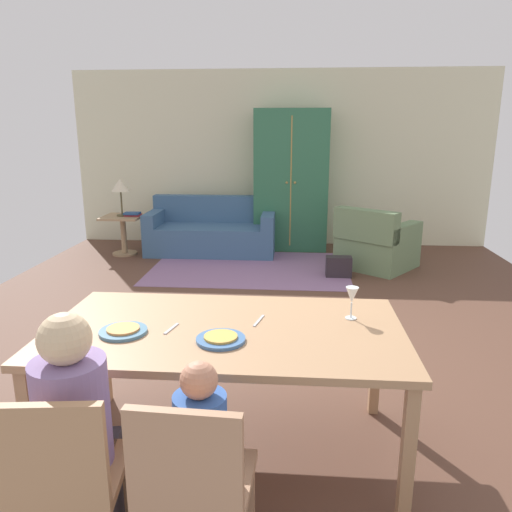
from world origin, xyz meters
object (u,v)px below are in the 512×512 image
side_table (123,229)px  book_lower (133,215)px  couch (212,232)px  armchair (376,245)px  dining_chair_man (63,476)px  handbag (339,267)px  plate_near_man (123,331)px  dining_chair_child (194,483)px  book_upper (132,213)px  dining_table (226,338)px  wine_glass (352,296)px  person_child (204,467)px  plate_near_child (221,339)px  person_man (79,443)px  armoire (291,181)px  table_lamp (120,186)px

side_table → book_lower: book_lower is taller
couch → armchair: same height
dining_chair_man → side_table: (-1.63, 5.31, -0.11)m
book_lower → handbag: 3.09m
plate_near_man → dining_chair_child: (0.52, -0.76, -0.28)m
book_upper → dining_table: bearing=-65.7°
couch → handbag: bearing=-32.8°
wine_glass → handbag: (0.24, 3.34, -0.76)m
plate_near_man → person_child: size_ratio=0.27×
couch → book_lower: couch is taller
person_child → armchair: size_ratio=0.77×
couch → plate_near_child: bearing=-79.8°
handbag → book_lower: bearing=162.7°
dining_table → book_lower: 4.86m
plate_near_man → wine_glass: (1.21, 0.30, 0.12)m
person_child → person_man: bearing=179.5°
dining_chair_child → book_upper: dining_chair_child is taller
person_child → armoire: size_ratio=0.44×
armoire → couch: bearing=-163.1°
plate_near_man → armchair: 4.57m
armchair → dining_table: bearing=-109.9°
plate_near_man → handbag: size_ratio=0.78×
dining_chair_man → book_upper: 5.49m
dining_chair_man → armchair: 5.25m
couch → person_man: bearing=-86.4°
wine_glass → handbag: 3.44m
plate_near_man → person_child: person_child is taller
dining_table → dining_chair_man: dining_chair_man is taller
person_child → handbag: size_ratio=2.89×
person_child → book_lower: bearing=111.1°
person_man → book_lower: 5.34m
wine_glass → couch: 4.80m
armoire → book_lower: size_ratio=9.55×
armoire → book_upper: 2.41m
plate_near_child → dining_chair_man: bearing=-126.4°
dining_chair_man → dining_table: bearing=59.6°
person_man → armoire: bearing=81.8°
dining_table → couch: 4.78m
dining_table → dining_chair_child: (-0.00, -0.88, -0.20)m
dining_table → dining_chair_man: bearing=-120.4°
dining_chair_man → person_child: (0.52, 0.17, -0.06)m
dining_table → wine_glass: 0.74m
side_table → person_man: bearing=-72.5°
handbag → person_man: bearing=-109.0°
dining_chair_man → person_man: (-0.01, 0.17, 0.02)m
plate_near_man → person_man: person_man is taller
plate_near_child → book_lower: (-1.99, 4.61, -0.18)m
plate_near_child → dining_chair_child: 0.75m
book_lower → handbag: size_ratio=0.69×
dining_chair_child → table_lamp: table_lamp is taller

